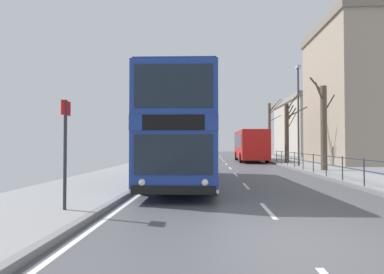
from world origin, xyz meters
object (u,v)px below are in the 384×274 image
Objects in this scene: bare_tree_far_02 at (287,131)px; background_building_01 at (322,127)px; bus_stop_sign_near at (65,142)px; street_lamp_far_side at (298,108)px; background_bus_far_lane at (250,145)px; bare_tree_far_00 at (270,129)px; double_decker_bus_main at (184,133)px; background_building_00 at (367,93)px; bare_tree_far_01 at (324,125)px.

background_building_01 is at bearing 64.06° from bare_tree_far_02.
bus_stop_sign_near is 19.49m from street_lamp_far_side.
bare_tree_far_00 reaches higher than background_bus_far_lane.
double_decker_bus_main is at bearing -109.89° from bare_tree_far_00.
background_bus_far_lane is 5.16m from bare_tree_far_02.
bare_tree_far_02 is at bearing -91.55° from bare_tree_far_00.
street_lamp_far_side is at bearing 51.20° from double_decker_bus_main.
bus_stop_sign_near is at bearing -116.59° from background_building_01.
background_building_00 is at bearing 44.69° from double_decker_bus_main.
bare_tree_far_02 reaches higher than bus_stop_sign_near.
street_lamp_far_side reaches higher than background_bus_far_lane.
bus_stop_sign_near is (-7.79, -24.56, 0.10)m from background_bus_far_lane.
bare_tree_far_02 is at bearing 91.66° from bare_tree_far_01.
bare_tree_far_00 is 17.99m from background_building_01.
bare_tree_far_00 is (8.38, 23.15, 1.33)m from double_decker_bus_main.
street_lamp_far_side is at bearing -92.82° from bare_tree_far_02.
bus_stop_sign_near is 29.29m from background_building_00.
background_bus_far_lane is at bearing -126.34° from background_building_01.
bare_tree_far_02 reaches higher than double_decker_bus_main.
bus_stop_sign_near is at bearing -107.60° from background_bus_far_lane.
bus_stop_sign_near is 22.97m from bare_tree_far_02.
background_bus_far_lane is 1.30× the size of bare_tree_far_00.
background_building_01 reaches higher than background_bus_far_lane.
double_decker_bus_main is at bearing -106.56° from background_bus_far_lane.
background_bus_far_lane is 11.92m from background_building_00.
background_bus_far_lane is 9.10m from street_lamp_far_side.
bus_stop_sign_near is at bearing -110.02° from bare_tree_far_00.
background_bus_far_lane reaches higher than bus_stop_sign_near.
bus_stop_sign_near is (-2.40, -6.44, -0.46)m from double_decker_bus_main.
double_decker_bus_main is at bearing -144.60° from bare_tree_far_01.
street_lamp_far_side is 4.37m from bare_tree_far_02.
double_decker_bus_main is 10.28m from bare_tree_far_01.
bare_tree_far_00 reaches higher than bare_tree_far_01.
background_building_01 is (21.88, 43.71, 2.78)m from bus_stop_sign_near.
background_building_01 reaches higher than bare_tree_far_01.
street_lamp_far_side is (10.33, 16.30, 2.74)m from bus_stop_sign_near.
background_bus_far_lane is at bearing 107.11° from street_lamp_far_side.
background_bus_far_lane is 12.60m from bare_tree_far_01.
street_lamp_far_side reaches higher than double_decker_bus_main.
bare_tree_far_01 is (10.76, 12.38, 1.15)m from bus_stop_sign_near.
street_lamp_far_side is (7.93, 9.86, 2.28)m from double_decker_bus_main.
bare_tree_far_01 is 0.97× the size of bare_tree_far_02.
bare_tree_far_01 is at bearing 35.40° from double_decker_bus_main.
bare_tree_far_01 is (8.36, 5.94, 0.69)m from double_decker_bus_main.
bus_stop_sign_near is 0.21× the size of background_building_00.
bare_tree_far_01 is at bearing -88.34° from bare_tree_far_02.
double_decker_bus_main is at bearing -135.31° from background_building_00.
bare_tree_far_01 is at bearing -83.70° from street_lamp_far_side.
background_building_01 reaches higher than bare_tree_far_02.
bare_tree_far_02 is (-0.23, 8.00, 0.02)m from bare_tree_far_01.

